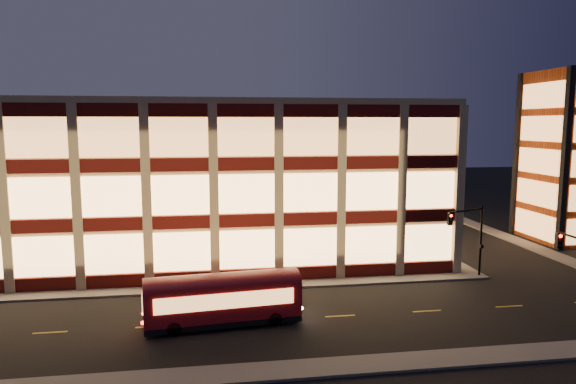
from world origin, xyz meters
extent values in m
plane|color=black|center=(0.00, 0.00, 0.00)|extent=(200.00, 200.00, 0.00)
cube|color=#514F4C|center=(-3.00, 1.00, 0.07)|extent=(54.00, 2.00, 0.15)
cube|color=#514F4C|center=(23.00, 17.00, 0.07)|extent=(2.00, 30.00, 0.15)
cube|color=#514F4C|center=(34.00, 17.00, 0.07)|extent=(2.00, 30.00, 0.15)
cube|color=#514F4C|center=(0.00, -13.00, 0.07)|extent=(100.00, 2.00, 0.15)
cube|color=tan|center=(-3.00, 17.00, 7.00)|extent=(50.00, 30.00, 14.00)
cube|color=tan|center=(-3.00, 17.00, 14.25)|extent=(50.40, 30.40, 0.50)
cube|color=#470C0A|center=(-3.00, 1.88, 0.65)|extent=(50.10, 0.25, 1.00)
cube|color=#F7B668|center=(-3.00, 1.90, 2.75)|extent=(49.00, 0.20, 3.00)
cube|color=#470C0A|center=(22.12, 17.00, 0.65)|extent=(0.25, 30.10, 1.00)
cube|color=#F7B668|center=(22.10, 17.00, 2.75)|extent=(0.20, 29.00, 3.00)
cube|color=#470C0A|center=(-3.00, 1.88, 5.05)|extent=(50.10, 0.25, 1.00)
cube|color=#F7B668|center=(-3.00, 1.90, 7.15)|extent=(49.00, 0.20, 3.00)
cube|color=#470C0A|center=(22.12, 17.00, 5.05)|extent=(0.25, 30.10, 1.00)
cube|color=#F7B668|center=(22.10, 17.00, 7.15)|extent=(0.20, 29.00, 3.00)
cube|color=#470C0A|center=(-3.00, 1.88, 9.45)|extent=(50.10, 0.25, 1.00)
cube|color=#F7B668|center=(-3.00, 1.90, 11.55)|extent=(49.00, 0.20, 3.00)
cube|color=#470C0A|center=(22.12, 17.00, 9.45)|extent=(0.25, 30.10, 1.00)
cube|color=#F7B668|center=(22.10, 17.00, 11.55)|extent=(0.20, 29.00, 3.00)
cube|color=#8C3814|center=(40.00, 12.00, 9.00)|extent=(8.00, 8.00, 18.00)
cube|color=black|center=(36.00, 8.00, 9.00)|extent=(0.60, 0.60, 18.00)
cube|color=black|center=(36.00, 16.00, 9.00)|extent=(0.60, 0.60, 18.00)
cube|color=#F09E54|center=(35.92, 12.00, 1.80)|extent=(0.16, 6.60, 2.60)
cube|color=#F09E54|center=(35.92, 12.00, 5.20)|extent=(0.16, 6.60, 2.60)
cube|color=#F09E54|center=(35.92, 12.00, 8.60)|extent=(0.16, 6.60, 2.60)
cube|color=#F09E54|center=(35.92, 12.00, 12.00)|extent=(0.16, 6.60, 2.60)
cube|color=#F09E54|center=(35.92, 12.00, 15.40)|extent=(0.16, 6.60, 2.60)
cylinder|color=black|center=(23.50, 0.80, 3.00)|extent=(0.18, 0.18, 6.00)
cylinder|color=black|center=(21.75, 0.05, 5.70)|extent=(3.56, 1.63, 0.14)
cube|color=black|center=(20.00, -0.70, 5.20)|extent=(0.32, 0.32, 0.95)
sphere|color=#FF0C05|center=(20.00, -0.88, 5.50)|extent=(0.20, 0.20, 0.20)
cube|color=black|center=(23.50, 0.60, 2.60)|extent=(0.25, 0.18, 0.28)
cube|color=black|center=(23.50, -8.50, 5.20)|extent=(0.32, 0.32, 0.95)
sphere|color=#FF0C05|center=(23.50, -8.68, 5.50)|extent=(0.20, 0.20, 0.20)
cube|color=#9A080F|center=(2.41, -6.21, 1.64)|extent=(9.82, 3.40, 2.21)
cube|color=black|center=(2.41, -6.21, 0.34)|extent=(9.82, 3.40, 0.34)
cylinder|color=black|center=(-0.54, -7.59, 0.43)|extent=(0.89, 0.38, 0.87)
cylinder|color=black|center=(-0.76, -5.48, 0.43)|extent=(0.89, 0.38, 0.87)
cylinder|color=black|center=(5.58, -6.94, 0.43)|extent=(0.89, 0.38, 0.87)
cylinder|color=black|center=(5.36, -4.83, 0.43)|extent=(0.89, 0.38, 0.87)
cube|color=#F09E54|center=(2.54, -7.43, 1.92)|extent=(8.42, 0.95, 0.96)
cube|color=#F09E54|center=(2.28, -4.98, 1.92)|extent=(8.42, 0.95, 0.96)
camera|label=1|loc=(1.83, -37.35, 12.54)|focal=32.00mm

